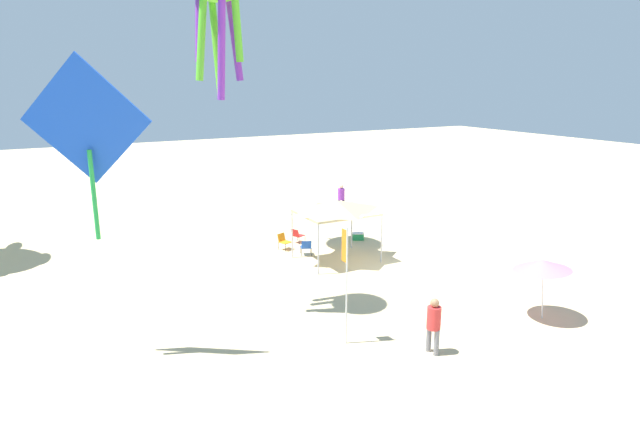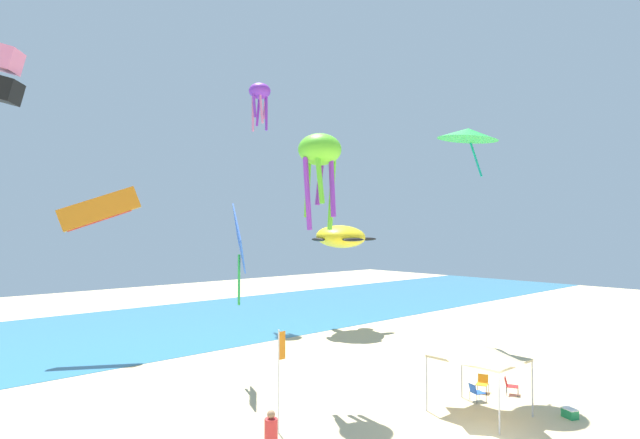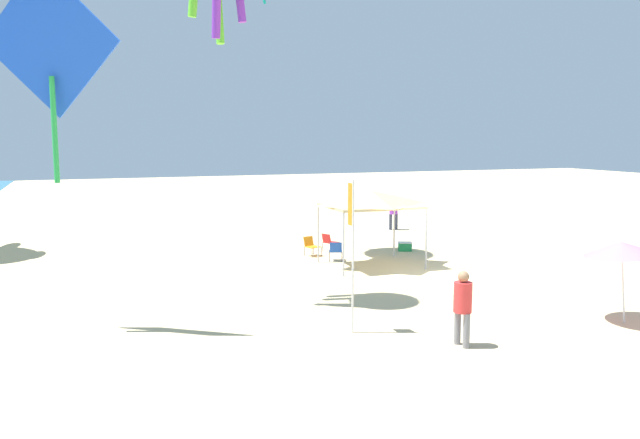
# 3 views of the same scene
# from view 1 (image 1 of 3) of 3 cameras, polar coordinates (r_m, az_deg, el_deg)

# --- Properties ---
(ground) EXTENTS (120.00, 120.00, 0.10)m
(ground) POSITION_cam_1_polar(r_m,az_deg,el_deg) (25.85, 7.56, -5.30)
(ground) COLOR #D6BC8C
(canopy_tent) EXTENTS (2.85, 3.55, 3.01)m
(canopy_tent) POSITION_cam_1_polar(r_m,az_deg,el_deg) (26.19, 1.73, 1.30)
(canopy_tent) COLOR #B7B7BC
(canopy_tent) RESTS_ON ground
(beach_umbrella) EXTENTS (2.09, 2.08, 2.41)m
(beach_umbrella) POSITION_cam_1_polar(r_m,az_deg,el_deg) (21.49, 22.22, -4.41)
(beach_umbrella) COLOR silver
(beach_umbrella) RESTS_ON ground
(folding_chair_left_of_tent) EXTENTS (0.77, 0.71, 0.82)m
(folding_chair_left_of_tent) POSITION_cam_1_polar(r_m,az_deg,el_deg) (27.47, -1.45, -2.83)
(folding_chair_left_of_tent) COLOR black
(folding_chair_left_of_tent) RESTS_ON ground
(folding_chair_near_cooler) EXTENTS (0.73, 0.78, 0.82)m
(folding_chair_near_cooler) POSITION_cam_1_polar(r_m,az_deg,el_deg) (29.53, -2.42, -1.60)
(folding_chair_near_cooler) COLOR black
(folding_chair_near_cooler) RESTS_ON ground
(folding_chair_right_of_tent) EXTENTS (0.76, 0.70, 0.82)m
(folding_chair_right_of_tent) POSITION_cam_1_polar(r_m,az_deg,el_deg) (28.53, -3.81, -2.19)
(folding_chair_right_of_tent) COLOR black
(folding_chair_right_of_tent) RESTS_ON ground
(cooler_box) EXTENTS (0.63, 0.73, 0.40)m
(cooler_box) POSITION_cam_1_polar(r_m,az_deg,el_deg) (30.26, 4.00, -1.76)
(cooler_box) COLOR #1E8C4C
(cooler_box) RESTS_ON ground
(banner_flag) EXTENTS (0.36, 0.06, 4.04)m
(banner_flag) POSITION_cam_1_polar(r_m,az_deg,el_deg) (17.93, 2.73, -5.81)
(banner_flag) COLOR silver
(banner_flag) RESTS_ON ground
(person_beachcomber) EXTENTS (0.45, 0.51, 1.90)m
(person_beachcomber) POSITION_cam_1_polar(r_m,az_deg,el_deg) (36.24, 2.23, 2.47)
(person_beachcomber) COLOR #33384C
(person_beachcomber) RESTS_ON ground
(person_near_umbrella) EXTENTS (0.50, 0.45, 1.89)m
(person_near_umbrella) POSITION_cam_1_polar(r_m,az_deg,el_deg) (18.11, 11.80, -10.40)
(person_near_umbrella) COLOR slate
(person_near_umbrella) RESTS_ON ground
(kite_diamond_blue) EXTENTS (2.03, 3.30, 5.42)m
(kite_diamond_blue) POSITION_cam_1_polar(r_m,az_deg,el_deg) (17.19, -23.21, 8.85)
(kite_diamond_blue) COLOR blue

